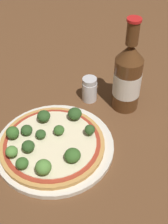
% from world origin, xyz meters
% --- Properties ---
extents(ground_plane, '(3.00, 3.00, 0.00)m').
position_xyz_m(ground_plane, '(0.00, 0.00, 0.00)').
color(ground_plane, brown).
extents(plate, '(0.27, 0.27, 0.01)m').
position_xyz_m(plate, '(0.00, -0.00, 0.01)').
color(plate, silver).
rests_on(plate, ground_plane).
extents(pizza, '(0.24, 0.24, 0.01)m').
position_xyz_m(pizza, '(0.00, -0.01, 0.02)').
color(pizza, tan).
rests_on(pizza, plate).
extents(broccoli_floret_0, '(0.02, 0.02, 0.02)m').
position_xyz_m(broccoli_floret_0, '(-0.01, 0.02, 0.04)').
color(broccoli_floret_0, '#6B8E51').
rests_on(broccoli_floret_0, pizza).
extents(broccoli_floret_1, '(0.03, 0.03, 0.03)m').
position_xyz_m(broccoli_floret_1, '(-0.07, 0.02, 0.04)').
color(broccoli_floret_1, '#6B8E51').
rests_on(broccoli_floret_1, pizza).
extents(broccoli_floret_2, '(0.03, 0.03, 0.03)m').
position_xyz_m(broccoli_floret_2, '(0.07, -0.00, 0.04)').
color(broccoli_floret_2, '#6B8E51').
rests_on(broccoli_floret_2, pizza).
extents(broccoli_floret_3, '(0.03, 0.03, 0.02)m').
position_xyz_m(broccoli_floret_3, '(-0.06, -0.04, 0.04)').
color(broccoli_floret_3, '#6B8E51').
rests_on(broccoli_floret_3, pizza).
extents(broccoli_floret_4, '(0.03, 0.03, 0.03)m').
position_xyz_m(broccoli_floret_4, '(0.02, -0.09, 0.04)').
color(broccoli_floret_4, '#6B8E51').
rests_on(broccoli_floret_4, pizza).
extents(broccoli_floret_5, '(0.02, 0.02, 0.03)m').
position_xyz_m(broccoli_floret_5, '(0.04, 0.07, 0.04)').
color(broccoli_floret_5, '#6B8E51').
rests_on(broccoli_floret_5, pizza).
extents(broccoli_floret_6, '(0.03, 0.03, 0.04)m').
position_xyz_m(broccoli_floret_6, '(0.06, -0.07, 0.05)').
color(broccoli_floret_6, '#6B8E51').
rests_on(broccoli_floret_6, pizza).
extents(broccoli_floret_7, '(0.03, 0.03, 0.03)m').
position_xyz_m(broccoli_floret_7, '(-0.03, 0.08, 0.04)').
color(broccoli_floret_7, '#6B8E51').
rests_on(broccoli_floret_7, pizza).
extents(broccoli_floret_8, '(0.03, 0.03, 0.03)m').
position_xyz_m(broccoli_floret_8, '(-0.01, -0.06, 0.04)').
color(broccoli_floret_8, '#6B8E51').
rests_on(broccoli_floret_8, pizza).
extents(broccoli_floret_9, '(0.03, 0.03, 0.03)m').
position_xyz_m(broccoli_floret_9, '(-0.06, -0.07, 0.04)').
color(broccoli_floret_9, '#6B8E51').
rests_on(broccoli_floret_9, pizza).
extents(broccoli_floret_10, '(0.03, 0.03, 0.03)m').
position_xyz_m(broccoli_floret_10, '(-0.02, -0.10, 0.04)').
color(broccoli_floret_10, '#6B8E51').
rests_on(broccoli_floret_10, pizza).
extents(broccoli_floret_11, '(0.02, 0.02, 0.02)m').
position_xyz_m(broccoli_floret_11, '(-0.03, -0.02, 0.04)').
color(broccoli_floret_11, '#6B8E51').
rests_on(broccoli_floret_11, pizza).
extents(beer_bottle, '(0.07, 0.07, 0.25)m').
position_xyz_m(beer_bottle, '(-0.01, 0.23, 0.09)').
color(beer_bottle, '#563319').
rests_on(beer_bottle, ground_plane).
extents(pepper_shaker, '(0.04, 0.04, 0.07)m').
position_xyz_m(pepper_shaker, '(-0.09, 0.17, 0.03)').
color(pepper_shaker, silver).
rests_on(pepper_shaker, ground_plane).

